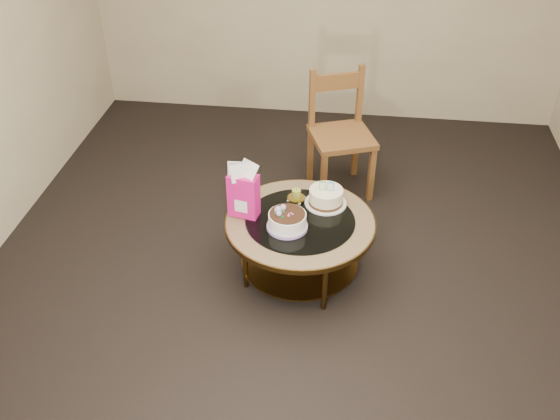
# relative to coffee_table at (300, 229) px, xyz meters

# --- Properties ---
(ground) EXTENTS (5.00, 5.00, 0.00)m
(ground) POSITION_rel_coffee_table_xyz_m (-0.00, 0.00, -0.38)
(ground) COLOR black
(ground) RESTS_ON ground
(room_walls) EXTENTS (4.52, 5.02, 2.61)m
(room_walls) POSITION_rel_coffee_table_xyz_m (-0.00, 0.00, 1.16)
(room_walls) COLOR tan
(room_walls) RESTS_ON ground
(coffee_table) EXTENTS (1.02, 1.02, 0.46)m
(coffee_table) POSITION_rel_coffee_table_xyz_m (0.00, 0.00, 0.00)
(coffee_table) COLOR brown
(coffee_table) RESTS_ON ground
(decorated_cake) EXTENTS (0.27, 0.27, 0.16)m
(decorated_cake) POSITION_rel_coffee_table_xyz_m (-0.08, -0.10, 0.13)
(decorated_cake) COLOR #A389C2
(decorated_cake) RESTS_ON coffee_table
(cream_cake) EXTENTS (0.29, 0.29, 0.18)m
(cream_cake) POSITION_rel_coffee_table_xyz_m (0.16, 0.21, 0.14)
(cream_cake) COLOR silver
(cream_cake) RESTS_ON coffee_table
(gift_bag) EXTENTS (0.22, 0.18, 0.40)m
(gift_bag) POSITION_rel_coffee_table_xyz_m (-0.38, 0.02, 0.28)
(gift_bag) COLOR #F21698
(gift_bag) RESTS_ON coffee_table
(pillar_candle) EXTENTS (0.13, 0.13, 0.09)m
(pillar_candle) POSITION_rel_coffee_table_xyz_m (-0.05, 0.23, 0.11)
(pillar_candle) COLOR #E1D35C
(pillar_candle) RESTS_ON coffee_table
(dining_chair) EXTENTS (0.60, 0.60, 1.02)m
(dining_chair) POSITION_rel_coffee_table_xyz_m (0.21, 1.13, 0.14)
(dining_chair) COLOR brown
(dining_chair) RESTS_ON ground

